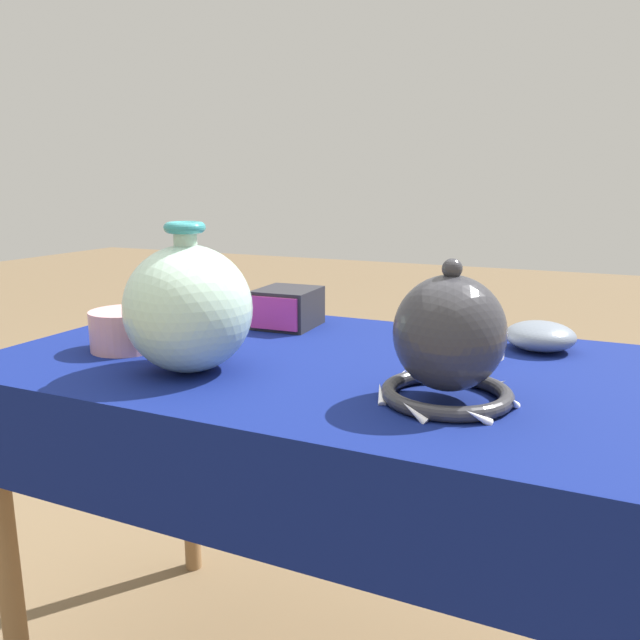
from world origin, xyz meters
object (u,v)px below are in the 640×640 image
(pot_squat_rose, at_px, (126,330))
(bowl_shallow_slate, at_px, (540,336))
(vase_tall_bulbous, at_px, (188,308))
(pot_squat_ivory, at_px, (470,342))
(vase_dome_bell, at_px, (449,343))
(mosaic_tile_box, at_px, (287,308))
(cup_wide_porcelain, at_px, (190,309))

(pot_squat_rose, xyz_separation_m, bowl_shallow_slate, (0.71, 0.32, -0.01))
(vase_tall_bulbous, distance_m, pot_squat_rose, 0.21)
(pot_squat_ivory, bearing_deg, pot_squat_rose, -159.39)
(vase_tall_bulbous, relative_size, bowl_shallow_slate, 1.92)
(vase_tall_bulbous, xyz_separation_m, bowl_shallow_slate, (0.52, 0.38, -0.08))
(vase_dome_bell, distance_m, mosaic_tile_box, 0.54)
(mosaic_tile_box, xyz_separation_m, pot_squat_rose, (-0.19, -0.30, -0.00))
(pot_squat_ivory, height_order, cup_wide_porcelain, cup_wide_porcelain)
(vase_tall_bulbous, bearing_deg, mosaic_tile_box, 90.68)
(mosaic_tile_box, relative_size, pot_squat_ivory, 1.18)
(pot_squat_ivory, bearing_deg, vase_dome_bell, -86.10)
(vase_tall_bulbous, height_order, vase_dome_bell, vase_tall_bulbous)
(vase_tall_bulbous, relative_size, cup_wide_porcelain, 1.99)
(pot_squat_rose, bearing_deg, vase_tall_bulbous, -17.91)
(vase_tall_bulbous, relative_size, vase_dome_bell, 1.17)
(vase_dome_bell, distance_m, pot_squat_ivory, 0.27)
(vase_dome_bell, bearing_deg, pot_squat_ivory, 93.90)
(mosaic_tile_box, distance_m, pot_squat_ivory, 0.42)
(vase_dome_bell, relative_size, pot_squat_ivory, 1.74)
(vase_tall_bulbous, xyz_separation_m, pot_squat_rose, (-0.19, 0.06, -0.07))
(vase_tall_bulbous, distance_m, pot_squat_ivory, 0.50)
(pot_squat_ivory, xyz_separation_m, cup_wide_porcelain, (-0.61, -0.00, 0.01))
(pot_squat_ivory, relative_size, bowl_shallow_slate, 0.94)
(mosaic_tile_box, bearing_deg, pot_squat_ivory, -11.99)
(mosaic_tile_box, bearing_deg, vase_dome_bell, -39.71)
(mosaic_tile_box, distance_m, cup_wide_porcelain, 0.22)
(vase_tall_bulbous, bearing_deg, vase_dome_bell, 3.96)
(vase_tall_bulbous, distance_m, bowl_shallow_slate, 0.65)
(vase_dome_bell, distance_m, bowl_shallow_slate, 0.37)
(mosaic_tile_box, xyz_separation_m, cup_wide_porcelain, (-0.20, -0.08, -0.01))
(mosaic_tile_box, bearing_deg, cup_wide_porcelain, -161.72)
(pot_squat_rose, bearing_deg, cup_wide_porcelain, 93.67)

